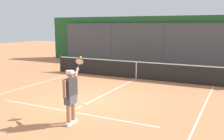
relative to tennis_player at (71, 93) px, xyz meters
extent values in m
plane|color=#C67A4C|center=(0.66, -2.23, -0.94)|extent=(60.00, 60.00, 0.00)
cube|color=white|center=(0.66, -0.87, -0.94)|extent=(6.24, 0.05, 0.01)
cube|color=white|center=(-3.34, -1.43, -0.94)|extent=(0.05, 11.26, 0.01)
cube|color=white|center=(4.66, -1.43, -0.94)|extent=(0.05, 11.26, 0.01)
cube|color=white|center=(0.66, -3.96, -0.94)|extent=(0.05, 6.19, 0.01)
cylinder|color=#474C51|center=(0.66, -12.35, 0.60)|extent=(0.07, 0.07, 3.08)
cylinder|color=#474C51|center=(4.86, -12.35, 0.60)|extent=(0.07, 0.07, 3.08)
cylinder|color=#474C51|center=(9.07, -12.35, 0.60)|extent=(0.07, 0.07, 3.08)
cylinder|color=#474C51|center=(0.66, -12.35, 2.10)|extent=(16.82, 0.05, 0.05)
cube|color=#474C51|center=(0.66, -12.35, 0.60)|extent=(16.82, 0.02, 3.08)
cube|color=#235B2D|center=(0.66, -13.00, 0.85)|extent=(19.82, 0.90, 3.58)
cube|color=#ADADA8|center=(0.66, -12.17, -0.87)|extent=(17.82, 0.18, 0.15)
cylinder|color=#2D2D2D|center=(5.79, -7.06, -0.41)|extent=(0.09, 0.09, 1.07)
cube|color=black|center=(0.66, -7.06, -0.49)|extent=(10.18, 0.02, 0.91)
cube|color=white|center=(0.66, -7.06, -0.01)|extent=(10.18, 0.04, 0.05)
cube|color=white|center=(0.66, -7.06, -0.49)|extent=(0.05, 0.04, 0.91)
cube|color=silver|center=(-0.01, 0.15, -0.90)|extent=(0.12, 0.26, 0.09)
cylinder|color=#A87A5B|center=(-0.01, 0.15, -0.48)|extent=(0.13, 0.13, 0.74)
cube|color=silver|center=(0.00, -0.11, -0.90)|extent=(0.12, 0.26, 0.09)
cylinder|color=#A87A5B|center=(0.00, -0.11, -0.48)|extent=(0.13, 0.13, 0.74)
cube|color=#474C56|center=(-0.01, 0.02, -0.19)|extent=(0.24, 0.40, 0.26)
cube|color=#2D2D33|center=(-0.01, 0.02, 0.16)|extent=(0.23, 0.47, 0.54)
cylinder|color=#A87A5B|center=(-0.02, 0.30, 0.18)|extent=(0.08, 0.08, 0.50)
cylinder|color=#A87A5B|center=(0.06, -0.41, 0.54)|extent=(0.21, 0.37, 0.28)
sphere|color=#A87A5B|center=(-0.01, 0.02, 0.57)|extent=(0.21, 0.21, 0.21)
cylinder|color=white|center=(-0.01, 0.02, 0.63)|extent=(0.25, 0.25, 0.08)
cube|color=white|center=(0.00, -0.09, 0.60)|extent=(0.18, 0.19, 0.02)
cylinder|color=black|center=(0.14, -0.63, 0.69)|extent=(0.09, 0.17, 0.13)
torus|color=black|center=(0.21, -0.81, 0.82)|extent=(0.34, 0.27, 0.26)
cylinder|color=silver|center=(0.21, -0.81, 0.82)|extent=(0.28, 0.22, 0.21)
sphere|color=#CCDB33|center=(0.27, -0.98, 0.93)|extent=(0.07, 0.07, 0.07)
sphere|color=#CCDB33|center=(0.63, -1.68, -0.91)|extent=(0.07, 0.07, 0.07)
camera|label=1|loc=(-4.35, 6.05, 1.95)|focal=41.51mm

